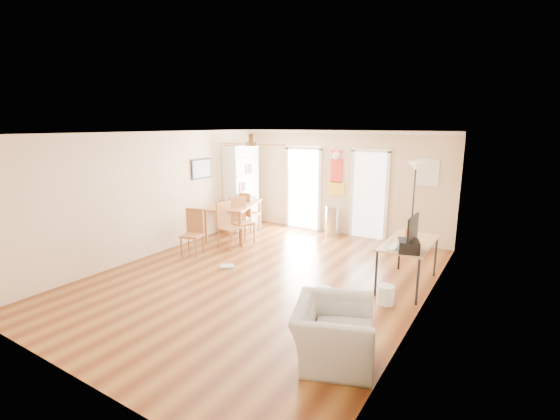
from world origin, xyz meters
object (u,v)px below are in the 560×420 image
Objects in this scene: dining_chair_right_b at (230,226)px; torchiere_lamp at (413,206)px; wastebasket_a at (324,297)px; printer at (408,246)px; trash_can at (332,221)px; dining_table at (234,220)px; dining_chair_near at (192,233)px; dining_chair_right_a at (243,221)px; armchair at (334,332)px; wastebasket_b at (386,295)px; dining_chair_far at (249,212)px; computer_desk at (408,264)px; bookshelf at (241,187)px.

torchiere_lamp reaches higher than dining_chair_right_b.
printer is at bearing 42.83° from wastebasket_a.
dining_table is at bearing -147.51° from trash_can.
dining_chair_near is 1.30× the size of trash_can.
dining_chair_right_b is at bearing 152.82° from printer.
dining_chair_right_b is 1.07× the size of dining_chair_near.
armchair is (3.75, -3.16, -0.19)m from dining_chair_right_a.
trash_can is (1.52, 2.17, -0.15)m from dining_chair_right_b.
wastebasket_a is 0.98m from wastebasket_b.
dining_chair_near is 4.47m from printer.
trash_can is 0.72× the size of armchair.
dining_chair_right_b is at bearing 45.41° from dining_chair_near.
torchiere_lamp is 4.89m from armchair.
dining_chair_near is at bearing -177.76° from dining_chair_right_a.
dining_chair_right_b is 3.42m from wastebasket_a.
armchair is (-0.10, -1.76, 0.19)m from wastebasket_b.
dining_chair_right_a is at bearing 5.46° from dining_chair_right_b.
dining_chair_right_b reaches higher than trash_can.
trash_can is 3.88m from wastebasket_b.
computer_desk is at bearing 163.69° from dining_chair_far.
computer_desk is (4.48, -0.87, -0.01)m from dining_table.
computer_desk is 4.03× the size of printer.
trash_can is at bearing -29.56° from dining_chair_right_b.
bookshelf is 5.48m from wastebasket_b.
armchair is at bearing -86.62° from torchiere_lamp.
armchair is (-0.18, -2.68, -0.05)m from computer_desk.
dining_chair_right_a is 1.05× the size of dining_chair_far.
dining_chair_far is 4.98m from wastebasket_b.
trash_can is 0.51× the size of computer_desk.
dining_chair_far is 2.79× the size of printer.
dining_table is 5.63× the size of wastebasket_a.
trash_can is at bearing -158.47° from dining_chair_far.
bookshelf is 1.58m from dining_chair_right_a.
computer_desk is at bearing -77.40° from dining_chair_right_a.
dining_chair_right_a is at bearing 119.85° from dining_chair_far.
computer_desk is (3.93, -0.48, -0.14)m from dining_chair_right_a.
dining_chair_far is 1.36× the size of trash_can.
dining_chair_right_a reaches higher than armchair.
torchiere_lamp is (1.94, -0.03, 0.60)m from trash_can.
dining_chair_right_b is at bearing -57.15° from dining_table.
torchiere_lamp reaches higher than wastebasket_b.
printer is (4.45, 0.23, 0.40)m from dining_chair_near.
dining_chair_near is (0.51, -2.42, -0.62)m from bookshelf.
dining_table is at bearing 169.05° from computer_desk.
dining_chair_near is at bearing -74.96° from bookshelf.
torchiere_lamp is at bearing 102.25° from computer_desk.
bookshelf is at bearing 151.72° from wastebasket_b.
bookshelf reaches higher than trash_can.
dining_table reaches higher than wastebasket_b.
dining_chair_right_b reaches higher than dining_chair_far.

